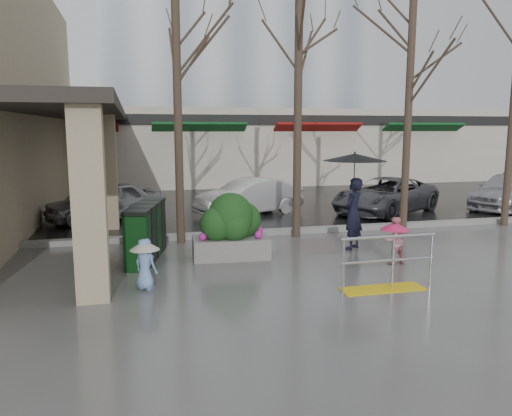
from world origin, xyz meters
name	(u,v)px	position (x,y,z in m)	size (l,w,h in m)	color
ground	(296,276)	(0.00, 0.00, 0.00)	(120.00, 120.00, 0.00)	#51514F
street_asphalt	(185,176)	(0.00, 22.00, 0.01)	(120.00, 36.00, 0.01)	black
curb	(251,233)	(0.00, 4.00, 0.07)	(120.00, 0.30, 0.15)	gray
canopy_slab	(79,108)	(-4.80, 8.00, 3.62)	(2.80, 18.00, 0.25)	#2D2823
pillar_front	(89,201)	(-3.90, -0.50, 1.75)	(0.55, 0.55, 3.50)	tan
pillar_back	(107,170)	(-3.90, 6.00, 1.75)	(0.55, 0.55, 3.50)	tan
storefront_row	(228,146)	(2.00, 17.97, 2.01)	(34.00, 6.74, 4.00)	beige
office_tower	(224,2)	(4.00, 30.00, 12.50)	(18.00, 12.00, 25.00)	#8C99A8
handrail	(386,270)	(1.36, -1.20, 0.38)	(1.90, 0.50, 1.03)	yellow
tree_west	(176,43)	(-2.00, 3.60, 5.08)	(3.20, 3.20, 6.80)	#382B21
tree_midwest	(299,42)	(1.20, 3.60, 5.23)	(3.20, 3.20, 7.00)	#382B21
tree_mideast	(411,60)	(4.50, 3.60, 4.86)	(3.20, 3.20, 6.50)	#382B21
woman	(354,187)	(2.10, 1.89, 1.55)	(1.57, 1.57, 2.42)	black
child_pink	(394,237)	(2.41, 0.39, 0.62)	(0.66, 0.66, 1.06)	pink
child_blue	(145,258)	(-3.00, -0.11, 0.59)	(0.56, 0.56, 0.98)	#7BA0DB
planter	(231,227)	(-1.00, 1.76, 0.73)	(1.80, 1.05, 1.53)	slate
news_boxes	(146,232)	(-2.91, 2.10, 0.64)	(1.05, 2.36, 1.29)	#0C3611
car_a	(104,201)	(-4.12, 7.41, 0.63)	(1.49, 3.70, 1.26)	#9F9FA3
car_b	(249,197)	(0.73, 7.38, 0.63)	(1.33, 3.82, 1.26)	silver
car_c	(386,196)	(5.48, 6.51, 0.63)	(2.09, 4.53, 1.26)	#4E4F55
car_d	(507,192)	(10.50, 6.48, 0.63)	(1.77, 4.34, 1.26)	#A6A6AB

